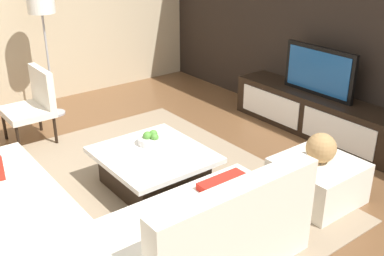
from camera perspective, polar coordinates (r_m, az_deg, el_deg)
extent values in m
plane|color=brown|center=(4.50, -5.03, -8.17)|extent=(14.00, 14.00, 0.00)
cube|color=black|center=(5.81, 18.01, 12.99)|extent=(6.40, 0.12, 2.80)
cube|color=#C6B28E|center=(6.89, -19.09, 14.40)|extent=(0.12, 5.20, 2.80)
cube|color=gray|center=(4.57, -5.72, -7.59)|extent=(3.43, 2.71, 0.01)
cube|color=black|center=(5.88, 14.91, 1.74)|extent=(2.26, 0.48, 0.50)
cube|color=white|center=(6.01, 9.59, 2.71)|extent=(0.95, 0.01, 0.35)
cube|color=white|center=(5.41, 17.55, -0.51)|extent=(0.95, 0.01, 0.35)
cube|color=black|center=(5.70, 15.48, 6.80)|extent=(0.98, 0.05, 0.59)
cube|color=#194C8C|center=(5.68, 15.30, 6.76)|extent=(0.88, 0.01, 0.49)
cube|color=silver|center=(3.81, -20.45, -12.64)|extent=(2.51, 0.85, 0.41)
cube|color=silver|center=(3.61, 1.72, -13.11)|extent=(0.85, 1.42, 0.41)
cube|color=silver|center=(3.18, 5.68, -10.14)|extent=(0.18, 1.42, 0.39)
cube|color=red|center=(3.68, 6.11, -8.05)|extent=(0.60, 0.44, 0.06)
cube|color=black|center=(4.54, -4.73, -5.47)|extent=(0.84, 0.78, 0.33)
cube|color=white|center=(4.45, -4.82, -3.33)|extent=(1.05, 0.97, 0.05)
cylinder|color=black|center=(5.96, -22.27, 0.39)|extent=(0.04, 0.04, 0.38)
cylinder|color=black|center=(5.51, -20.77, -1.22)|extent=(0.04, 0.04, 0.38)
cylinder|color=black|center=(6.07, -18.38, 1.40)|extent=(0.04, 0.04, 0.38)
cylinder|color=black|center=(5.63, -16.62, -0.11)|extent=(0.04, 0.04, 0.38)
cube|color=silver|center=(5.72, -19.78, 1.89)|extent=(0.58, 0.51, 0.08)
cube|color=silver|center=(5.69, -18.09, 4.89)|extent=(0.58, 0.08, 0.45)
cylinder|color=#A5A5AA|center=(6.61, -16.64, 1.79)|extent=(0.28, 0.28, 0.02)
cylinder|color=#A5A5AA|center=(6.40, -17.35, 7.48)|extent=(0.03, 0.03, 1.34)
cylinder|color=white|center=(6.23, -18.30, 14.83)|extent=(0.34, 0.34, 0.32)
cube|color=silver|center=(4.47, 15.25, -6.30)|extent=(0.70, 0.70, 0.40)
cylinder|color=silver|center=(4.60, -5.02, -1.51)|extent=(0.28, 0.28, 0.07)
sphere|color=#4C8C33|center=(4.54, -4.64, -1.16)|extent=(0.08, 0.08, 0.08)
sphere|color=#4C8C33|center=(4.61, -4.81, -0.74)|extent=(0.09, 0.09, 0.09)
sphere|color=#4C8C33|center=(4.57, -5.54, -0.99)|extent=(0.09, 0.09, 0.09)
sphere|color=#AD8451|center=(4.31, 15.72, -2.40)|extent=(0.28, 0.28, 0.28)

